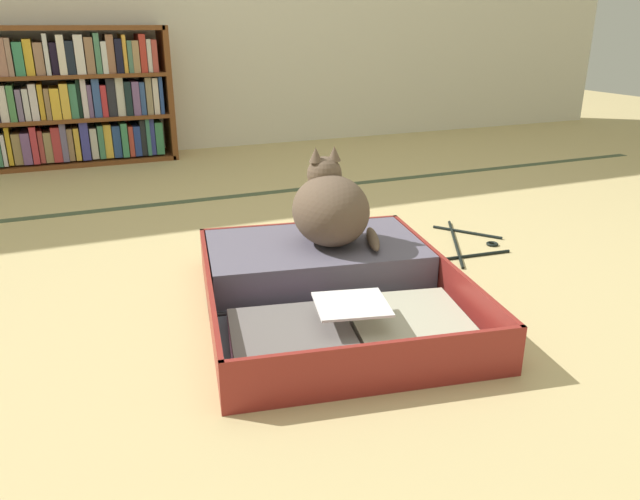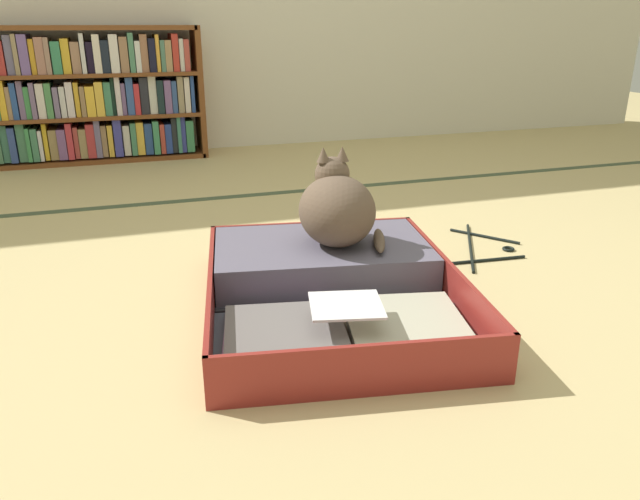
# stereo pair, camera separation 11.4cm
# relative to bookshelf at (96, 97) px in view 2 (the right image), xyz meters

# --- Properties ---
(ground_plane) EXTENTS (10.00, 10.00, 0.00)m
(ground_plane) POSITION_rel_bookshelf_xyz_m (0.59, -2.25, -0.35)
(ground_plane) COLOR tan
(tatami_border) EXTENTS (4.80, 0.05, 0.00)m
(tatami_border) POSITION_rel_bookshelf_xyz_m (0.59, -0.99, -0.35)
(tatami_border) COLOR #3F4D35
(tatami_border) RESTS_ON ground_plane
(bookshelf) EXTENTS (1.13, 0.26, 0.71)m
(bookshelf) POSITION_rel_bookshelf_xyz_m (0.00, 0.00, 0.00)
(bookshelf) COLOR brown
(bookshelf) RESTS_ON ground_plane
(open_suitcase) EXTENTS (0.78, 0.91, 0.12)m
(open_suitcase) POSITION_rel_bookshelf_xyz_m (0.61, -2.12, -0.30)
(open_suitcase) COLOR maroon
(open_suitcase) RESTS_ON ground_plane
(black_cat) EXTENTS (0.28, 0.28, 0.27)m
(black_cat) POSITION_rel_bookshelf_xyz_m (0.67, -2.01, -0.12)
(black_cat) COLOR brown
(black_cat) RESTS_ON open_suitcase
(clothes_hanger) EXTENTS (0.32, 0.41, 0.01)m
(clothes_hanger) POSITION_rel_bookshelf_xyz_m (1.24, -1.91, -0.34)
(clothes_hanger) COLOR black
(clothes_hanger) RESTS_ON ground_plane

